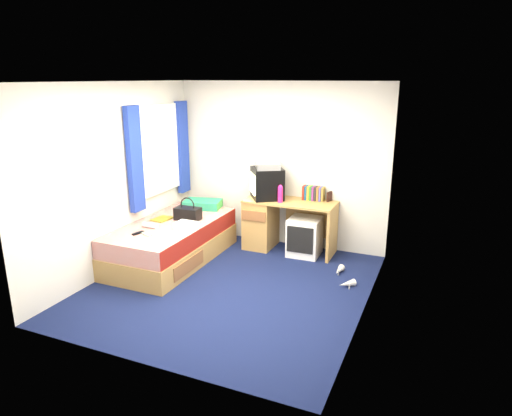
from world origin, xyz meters
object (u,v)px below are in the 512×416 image
at_px(pink_water_bottle, 280,195).
at_px(pillow, 203,204).
at_px(magazine, 162,219).
at_px(water_bottle, 150,225).
at_px(crt_tv, 267,183).
at_px(colour_swatch_fan, 146,234).
at_px(picture_frame, 329,197).
at_px(white_heels, 343,277).
at_px(handbag, 188,213).
at_px(aerosol_can, 281,192).
at_px(bed, 172,242).
at_px(towel, 186,226).
at_px(vcr, 267,165).
at_px(remote_control, 138,233).
at_px(desk, 272,221).
at_px(storage_cube, 305,236).

bearing_deg(pink_water_bottle, pillow, -178.07).
relative_size(magazine, water_bottle, 1.40).
bearing_deg(crt_tv, colour_swatch_fan, -68.18).
bearing_deg(picture_frame, water_bottle, -128.74).
xyz_separation_m(pink_water_bottle, white_heels, (1.06, -0.58, -0.82)).
bearing_deg(picture_frame, magazine, -137.17).
height_order(handbag, colour_swatch_fan, handbag).
height_order(picture_frame, magazine, picture_frame).
xyz_separation_m(crt_tv, water_bottle, (-1.13, -1.29, -0.40)).
bearing_deg(colour_swatch_fan, aerosol_can, 51.72).
bearing_deg(pink_water_bottle, bed, -145.86).
bearing_deg(towel, magazine, 156.78).
xyz_separation_m(vcr, colour_swatch_fan, (-1.04, -1.53, -0.69)).
bearing_deg(bed, remote_control, -104.21).
bearing_deg(water_bottle, remote_control, -90.86).
distance_m(desk, handbag, 1.25).
bearing_deg(water_bottle, white_heels, 13.03).
xyz_separation_m(desk, pink_water_bottle, (0.17, -0.14, 0.46)).
distance_m(picture_frame, aerosol_can, 0.70).
distance_m(pillow, handbag, 0.61).
height_order(crt_tv, white_heels, crt_tv).
bearing_deg(desk, magazine, -144.92).
height_order(vcr, white_heels, vcr).
height_order(vcr, handbag, vcr).
bearing_deg(white_heels, colour_swatch_fan, -161.07).
distance_m(vcr, aerosol_can, 0.44).
height_order(storage_cube, handbag, handbag).
height_order(crt_tv, remote_control, crt_tv).
bearing_deg(remote_control, white_heels, 31.79).
bearing_deg(white_heels, pink_water_bottle, 151.40).
distance_m(crt_tv, pink_water_bottle, 0.32).
bearing_deg(storage_cube, desk, 169.34).
xyz_separation_m(pillow, desk, (1.06, 0.18, -0.19)).
relative_size(pillow, towel, 2.05).
bearing_deg(pillow, white_heels, -13.15).
height_order(desk, vcr, vcr).
xyz_separation_m(crt_tv, vcr, (0.00, 0.00, 0.27)).
relative_size(bed, pink_water_bottle, 8.95).
height_order(storage_cube, towel, towel).
xyz_separation_m(storage_cube, vcr, (-0.61, 0.09, 0.97)).
relative_size(desk, storage_cube, 2.39).
height_order(vcr, picture_frame, vcr).
bearing_deg(handbag, aerosol_can, 35.35).
height_order(crt_tv, aerosol_can, crt_tv).
distance_m(vcr, picture_frame, 0.99).
xyz_separation_m(handbag, magazine, (-0.34, -0.13, -0.09)).
relative_size(aerosol_can, towel, 0.74).
relative_size(pillow, pink_water_bottle, 2.44).
relative_size(desk, colour_swatch_fan, 5.91).
bearing_deg(aerosol_can, bed, -139.22).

